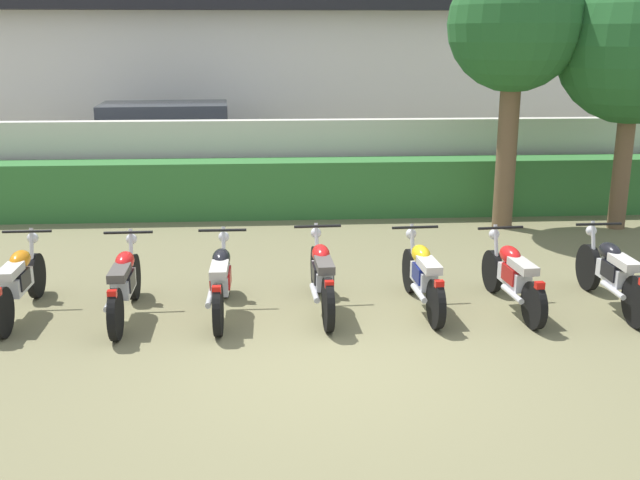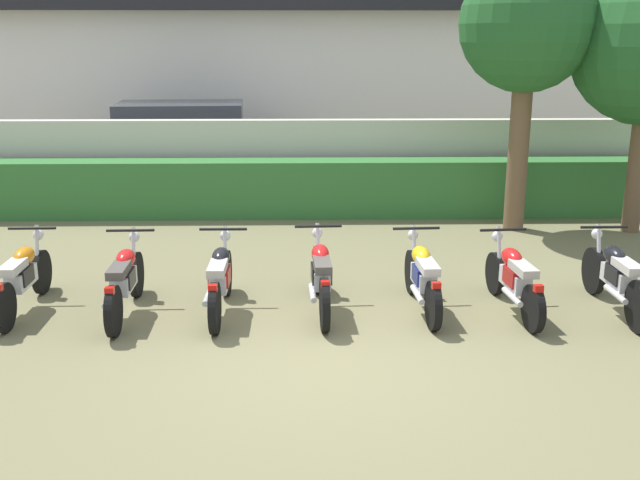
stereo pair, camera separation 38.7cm
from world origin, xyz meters
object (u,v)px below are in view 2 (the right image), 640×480
Objects in this scene: motorcycle_in_row_3 at (321,275)px; tree_near_inspector at (527,28)px; motorcycle_in_row_4 at (422,276)px; parked_car at (189,146)px; motorcycle_in_row_5 at (514,278)px; motorcycle_in_row_2 at (220,278)px; motorcycle_in_row_1 at (125,280)px; motorcycle_in_row_6 at (616,277)px; motorcycle_in_row_0 at (22,277)px.

tree_near_inspector is at bearing -43.84° from motorcycle_in_row_3.
motorcycle_in_row_3 reaches higher than motorcycle_in_row_4.
parked_car is 8.80m from motorcycle_in_row_4.
motorcycle_in_row_2 is at bearing 84.71° from motorcycle_in_row_5.
motorcycle_in_row_5 is at bearing -105.47° from tree_near_inspector.
motorcycle_in_row_3 is at bearing -131.24° from tree_near_inspector.
tree_near_inspector is at bearing -35.11° from parked_car.
motorcycle_in_row_3 is (2.38, 0.10, 0.01)m from motorcycle_in_row_1.
tree_near_inspector is (6.25, -3.80, 2.49)m from parked_car.
parked_car is 10.17m from motorcycle_in_row_6.
motorcycle_in_row_2 is (-4.72, -4.05, -2.98)m from tree_near_inspector.
motorcycle_in_row_2 is at bearing -139.40° from tree_near_inspector.
motorcycle_in_row_0 and motorcycle_in_row_4 have the same top height.
motorcycle_in_row_0 is 0.98× the size of motorcycle_in_row_6.
motorcycle_in_row_0 is 6.03m from motorcycle_in_row_5.
motorcycle_in_row_1 is 4.75m from motorcycle_in_row_5.
motorcycle_in_row_4 is 1.12m from motorcycle_in_row_5.
motorcycle_in_row_6 is (0.13, -4.11, -2.98)m from tree_near_inspector.
motorcycle_in_row_1 is at bearing 85.33° from motorcycle_in_row_5.
motorcycle_in_row_4 reaches higher than motorcycle_in_row_5.
motorcycle_in_row_3 reaches higher than motorcycle_in_row_1.
motorcycle_in_row_4 is at bearing -93.49° from motorcycle_in_row_3.
motorcycle_in_row_0 is 1.02× the size of motorcycle_in_row_5.
motorcycle_in_row_2 reaches higher than motorcycle_in_row_0.
motorcycle_in_row_2 is 4.85m from motorcycle_in_row_6.
motorcycle_in_row_5 is at bearing 88.32° from motorcycle_in_row_6.
tree_near_inspector is at bearing 1.07° from motorcycle_in_row_6.
motorcycle_in_row_2 is 1.03× the size of motorcycle_in_row_4.
motorcycle_in_row_3 is 1.25m from motorcycle_in_row_4.
tree_near_inspector is 8.70m from motorcycle_in_row_0.
motorcycle_in_row_4 is 2.37m from motorcycle_in_row_6.
motorcycle_in_row_6 is at bearing -92.30° from motorcycle_in_row_0.
motorcycle_in_row_2 is 0.97× the size of motorcycle_in_row_6.
tree_near_inspector reaches higher than parked_car.
tree_near_inspector is 2.39× the size of motorcycle_in_row_0.
motorcycle_in_row_4 is (4.01, -7.82, -0.49)m from parked_car.
tree_near_inspector is at bearing -32.28° from motorcycle_in_row_4.
motorcycle_in_row_0 is 2.44m from motorcycle_in_row_2.
tree_near_inspector reaches higher than motorcycle_in_row_1.
motorcycle_in_row_4 is (2.48, 0.04, -0.00)m from motorcycle_in_row_2.
parked_car is at bearing 24.10° from motorcycle_in_row_4.
parked_car is 2.37× the size of motorcycle_in_row_1.
motorcycle_in_row_6 is (3.62, -0.12, -0.00)m from motorcycle_in_row_3.
parked_car is 8.28m from motorcycle_in_row_3.
motorcycle_in_row_4 is (3.63, 0.08, -0.00)m from motorcycle_in_row_1.
motorcycle_in_row_0 is (-7.16, -3.94, -2.99)m from tree_near_inspector.
tree_near_inspector is 2.34× the size of motorcycle_in_row_6.
motorcycle_in_row_0 is at bearing 83.88° from motorcycle_in_row_5.
tree_near_inspector is 5.19m from motorcycle_in_row_5.
motorcycle_in_row_4 is at bearing 86.99° from motorcycle_in_row_6.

